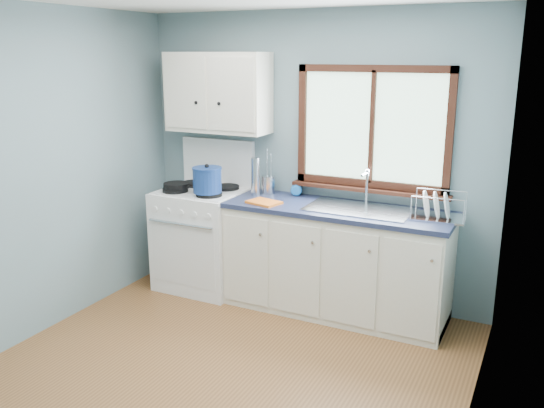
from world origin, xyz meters
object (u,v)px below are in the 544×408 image
at_px(base_cabinets, 336,266).
at_px(gas_range, 203,236).
at_px(sink, 358,217).
at_px(stockpot, 207,180).
at_px(dish_rack, 437,211).
at_px(skillet, 177,185).
at_px(utensil_crock, 268,184).
at_px(thermos, 256,177).

bearing_deg(base_cabinets, gas_range, -179.18).
bearing_deg(sink, base_cabinets, 179.87).
bearing_deg(gas_range, sink, 0.71).
height_order(gas_range, sink, gas_range).
bearing_deg(sink, stockpot, -172.44).
bearing_deg(stockpot, dish_rack, 6.12).
height_order(skillet, utensil_crock, utensil_crock).
relative_size(stockpot, utensil_crock, 0.69).
bearing_deg(base_cabinets, stockpot, -171.24).
relative_size(utensil_crock, dish_rack, 0.96).
relative_size(gas_range, thermos, 4.09).
xyz_separation_m(utensil_crock, dish_rack, (1.52, -0.15, -0.03)).
relative_size(utensil_crock, thermos, 1.22).
bearing_deg(thermos, utensil_crock, 56.03).
distance_m(skillet, thermos, 0.73).
bearing_deg(gas_range, base_cabinets, 0.82).
bearing_deg(utensil_crock, gas_range, -161.16).
distance_m(stockpot, thermos, 0.43).
bearing_deg(utensil_crock, base_cabinets, -13.94).
distance_m(gas_range, skillet, 0.54).
height_order(base_cabinets, stockpot, stockpot).
bearing_deg(thermos, stockpot, -144.27).
relative_size(base_cabinets, utensil_crock, 4.57).
bearing_deg(skillet, gas_range, 36.29).
distance_m(gas_range, utensil_crock, 0.80).
bearing_deg(dish_rack, sink, 178.45).
relative_size(stockpot, thermos, 0.84).
distance_m(skillet, utensil_crock, 0.83).
height_order(sink, utensil_crock, utensil_crock).
bearing_deg(dish_rack, skillet, -179.77).
bearing_deg(skillet, thermos, 16.55).
height_order(sink, skillet, sink).
xyz_separation_m(base_cabinets, sink, (0.18, -0.00, 0.45)).
height_order(gas_range, utensil_crock, gas_range).
relative_size(skillet, utensil_crock, 0.87).
bearing_deg(sink, dish_rack, 2.98).
distance_m(utensil_crock, dish_rack, 1.52).
xyz_separation_m(sink, utensil_crock, (-0.90, 0.18, 0.14)).
height_order(stockpot, thermos, thermos).
distance_m(base_cabinets, thermos, 1.05).
distance_m(base_cabinets, dish_rack, 0.97).
bearing_deg(gas_range, stockpot, -43.77).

